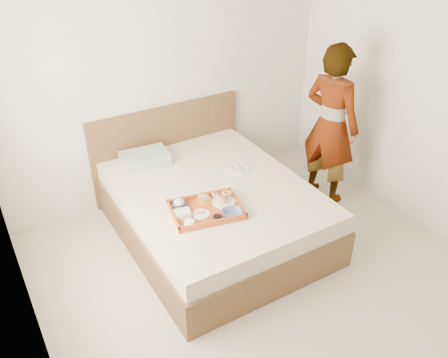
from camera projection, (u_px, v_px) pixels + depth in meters
The scene contains 17 objects.
ground at pixel (283, 297), 3.77m from camera, with size 3.50×4.00×0.01m, color beige.
wall_back at pixel (167, 71), 4.54m from camera, with size 3.50×0.01×2.60m, color silver.
wall_left at pixel (17, 245), 2.32m from camera, with size 0.01×4.00×2.60m, color silver.
bed at pixel (214, 211), 4.33m from camera, with size 1.65×2.00×0.53m, color brown.
headboard at pixel (168, 149), 4.92m from camera, with size 1.65×0.06×0.95m, color brown.
pillow at pixel (145, 158), 4.53m from camera, with size 0.44×0.30×0.11m, color #9FB0A2.
tray at pixel (206, 209), 3.85m from camera, with size 0.58×0.42×0.05m, color #CE5920.
prawn_plate at pixel (224, 202), 3.95m from camera, with size 0.20×0.20×0.01m, color white.
navy_bowl_big at pixel (233, 213), 3.79m from camera, with size 0.16×0.16×0.04m, color #172349.
sauce_dish at pixel (218, 218), 3.74m from camera, with size 0.08×0.08×0.03m, color black.
meat_plate at pixel (201, 214), 3.80m from camera, with size 0.14×0.14×0.01m, color white.
bread_plate at pixel (204, 201), 3.96m from camera, with size 0.14×0.14×0.01m, color orange.
salad_bowl at pixel (179, 204), 3.89m from camera, with size 0.13×0.13×0.04m, color #172349.
plastic_tub at pixel (183, 214), 3.77m from camera, with size 0.12×0.10×0.05m, color silver.
cheese_round at pixel (189, 223), 3.68m from camera, with size 0.08×0.08×0.03m, color white.
dinner_plate at pixel (238, 169), 4.45m from camera, with size 0.24×0.24×0.01m, color white.
person at pixel (331, 125), 4.60m from camera, with size 0.60×0.39×1.64m, color silver.
Camera 1 is at (-1.79, -2.07, 2.80)m, focal length 37.47 mm.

